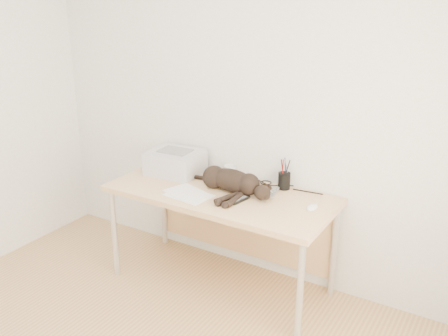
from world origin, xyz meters
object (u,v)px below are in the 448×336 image
Objects in this scene: printer at (176,162)px; pen_cup at (284,180)px; cat at (229,181)px; mouse at (312,206)px; desk at (226,205)px; mug at (230,172)px.

printer is 0.86m from pen_cup.
cat is 0.61m from mouse.
mouse is (0.65, -0.01, 0.15)m from desk.
pen_cup reaches higher than desk.
mouse is (0.74, -0.20, -0.03)m from mug.
desk is 3.88× the size of printer.
mug is 0.77m from mouse.
printer is at bearing -170.46° from pen_cup.
mug is (-0.13, 0.23, -0.03)m from cat.
cat is 3.33× the size of pen_cup.
pen_cup reaches higher than mouse.
mouse is (0.30, -0.21, -0.04)m from pen_cup.
pen_cup is 0.37m from mouse.
printer is at bearing 175.27° from cat.
desk is at bearing -176.22° from mouse.
cat reaches higher than mouse.
pen_cup is (0.35, 0.20, 0.20)m from desk.
printer is at bearing -178.95° from mouse.
mouse is at bearing -15.41° from mug.
cat reaches higher than mug.
desk is at bearing -66.49° from mug.
cat is at bearing -39.03° from desk.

